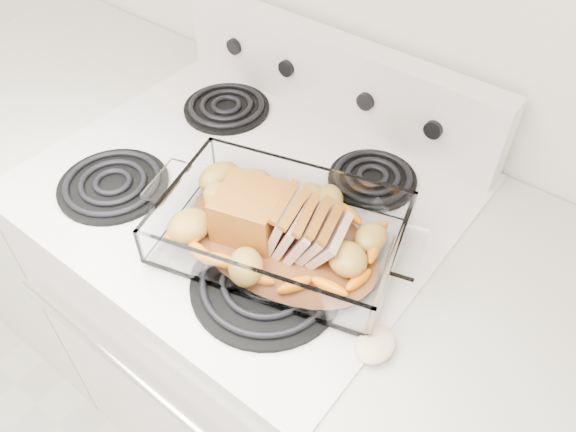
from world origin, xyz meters
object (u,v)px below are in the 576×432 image
Objects in this scene: counter_left at (87,206)px; baking_dish at (281,234)px; electric_range at (254,317)px; pork_roast at (271,217)px.

counter_left is 2.36× the size of baking_dish.
pork_roast is at bearing -31.27° from electric_range.
baking_dish is (0.82, -0.08, 0.50)m from counter_left.
electric_range reaches higher than pork_roast.
electric_range is 5.06× the size of pork_roast.
counter_left is 4.22× the size of pork_roast.
baking_dish is at bearing -3.19° from pork_roast.
electric_range is 0.51m from baking_dish.
electric_range is at bearing 145.55° from pork_roast.
electric_range is at bearing 136.62° from baking_dish.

